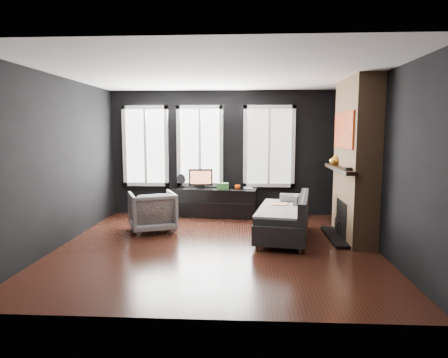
# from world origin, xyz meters

# --- Properties ---
(floor) EXTENTS (5.00, 5.00, 0.00)m
(floor) POSITION_xyz_m (0.00, 0.00, 0.00)
(floor) COLOR black
(floor) RESTS_ON ground
(ceiling) EXTENTS (5.00, 5.00, 0.00)m
(ceiling) POSITION_xyz_m (0.00, 0.00, 2.70)
(ceiling) COLOR white
(ceiling) RESTS_ON ground
(wall_back) EXTENTS (5.00, 0.02, 2.70)m
(wall_back) POSITION_xyz_m (0.00, 2.50, 1.35)
(wall_back) COLOR black
(wall_back) RESTS_ON ground
(wall_left) EXTENTS (0.02, 5.00, 2.70)m
(wall_left) POSITION_xyz_m (-2.50, 0.00, 1.35)
(wall_left) COLOR black
(wall_left) RESTS_ON ground
(wall_right) EXTENTS (0.02, 5.00, 2.70)m
(wall_right) POSITION_xyz_m (2.50, 0.00, 1.35)
(wall_right) COLOR black
(wall_right) RESTS_ON ground
(windows) EXTENTS (4.00, 0.16, 1.76)m
(windows) POSITION_xyz_m (-0.45, 2.46, 2.38)
(windows) COLOR white
(windows) RESTS_ON wall_back
(fireplace) EXTENTS (0.70, 1.62, 2.70)m
(fireplace) POSITION_xyz_m (2.30, 0.60, 1.35)
(fireplace) COLOR #93724C
(fireplace) RESTS_ON floor
(sofa) EXTENTS (1.19, 1.92, 0.77)m
(sofa) POSITION_xyz_m (1.10, 0.54, 0.38)
(sofa) COLOR #242426
(sofa) RESTS_ON floor
(stripe_pillow) EXTENTS (0.14, 0.29, 0.28)m
(stripe_pillow) POSITION_xyz_m (1.35, 0.82, 0.55)
(stripe_pillow) COLOR gray
(stripe_pillow) RESTS_ON sofa
(armchair) EXTENTS (1.01, 0.98, 0.81)m
(armchair) POSITION_xyz_m (-1.25, 0.90, 0.40)
(armchair) COLOR white
(armchair) RESTS_ON floor
(media_console) EXTENTS (1.82, 0.73, 0.61)m
(media_console) POSITION_xyz_m (-0.21, 2.24, 0.30)
(media_console) COLOR black
(media_console) RESTS_ON floor
(monitor) EXTENTS (0.53, 0.15, 0.46)m
(monitor) POSITION_xyz_m (-0.52, 2.28, 0.84)
(monitor) COLOR black
(monitor) RESTS_ON media_console
(desk_fan) EXTENTS (0.28, 0.28, 0.31)m
(desk_fan) POSITION_xyz_m (-0.94, 2.33, 0.76)
(desk_fan) COLOR gray
(desk_fan) RESTS_ON media_console
(mug) EXTENTS (0.13, 0.11, 0.12)m
(mug) POSITION_xyz_m (0.28, 2.15, 0.67)
(mug) COLOR #EB540B
(mug) RESTS_ON media_console
(book) EXTENTS (0.18, 0.05, 0.24)m
(book) POSITION_xyz_m (0.42, 2.24, 0.73)
(book) COLOR tan
(book) RESTS_ON media_console
(storage_box) EXTENTS (0.24, 0.16, 0.13)m
(storage_box) POSITION_xyz_m (-0.03, 2.15, 0.67)
(storage_box) COLOR #367B33
(storage_box) RESTS_ON media_console
(mantel_vase) EXTENTS (0.21, 0.22, 0.19)m
(mantel_vase) POSITION_xyz_m (2.05, 1.05, 1.32)
(mantel_vase) COLOR gold
(mantel_vase) RESTS_ON fireplace
(mantel_clock) EXTENTS (0.14, 0.14, 0.04)m
(mantel_clock) POSITION_xyz_m (2.05, 0.05, 1.25)
(mantel_clock) COLOR black
(mantel_clock) RESTS_ON fireplace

